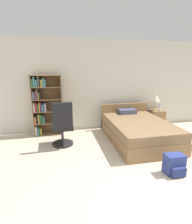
# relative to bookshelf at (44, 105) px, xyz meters

# --- Properties ---
(ground_plane) EXTENTS (14.00, 14.00, 0.00)m
(ground_plane) POSITION_rel_bookshelf_xyz_m (1.92, -2.95, -0.84)
(ground_plane) COLOR beige
(wall_back) EXTENTS (9.00, 0.06, 2.60)m
(wall_back) POSITION_rel_bookshelf_xyz_m (1.92, 0.28, 0.46)
(wall_back) COLOR silver
(wall_back) RESTS_ON ground_plane
(bookshelf) EXTENTS (0.78, 0.32, 1.63)m
(bookshelf) POSITION_rel_bookshelf_xyz_m (0.00, 0.00, 0.00)
(bookshelf) COLOR olive
(bookshelf) RESTS_ON ground_plane
(bed) EXTENTS (1.40, 2.07, 0.77)m
(bed) POSITION_rel_bookshelf_xyz_m (2.32, -0.91, -0.57)
(bed) COLOR olive
(bed) RESTS_ON ground_plane
(office_chair) EXTENTS (0.51, 0.59, 1.08)m
(office_chair) POSITION_rel_bookshelf_xyz_m (0.45, -0.90, -0.35)
(office_chair) COLOR #232326
(office_chair) RESTS_ON ground_plane
(nightstand) EXTENTS (0.41, 0.43, 0.53)m
(nightstand) POSITION_rel_bookshelf_xyz_m (3.36, -0.04, -0.58)
(nightstand) COLOR olive
(nightstand) RESTS_ON ground_plane
(table_lamp) EXTENTS (0.26, 0.26, 0.48)m
(table_lamp) POSITION_rel_bookshelf_xyz_m (3.31, -0.03, 0.06)
(table_lamp) COLOR tan
(table_lamp) RESTS_ON nightstand
(water_bottle) EXTENTS (0.06, 0.06, 0.20)m
(water_bottle) POSITION_rel_bookshelf_xyz_m (3.39, -0.14, -0.22)
(water_bottle) COLOR silver
(water_bottle) RESTS_ON nightstand
(backpack_blue) EXTENTS (0.33, 0.28, 0.35)m
(backpack_blue) POSITION_rel_bookshelf_xyz_m (2.32, -2.44, -0.67)
(backpack_blue) COLOR navy
(backpack_blue) RESTS_ON ground_plane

